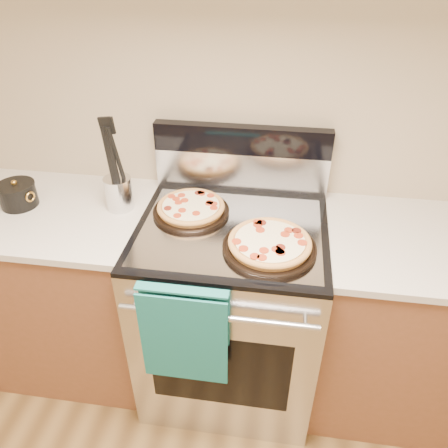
# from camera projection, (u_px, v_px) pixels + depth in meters

# --- Properties ---
(wall_back) EXTENTS (4.00, 0.00, 4.00)m
(wall_back) POSITION_uv_depth(u_px,v_px,m) (244.00, 92.00, 1.78)
(wall_back) COLOR tan
(wall_back) RESTS_ON ground
(range_body) EXTENTS (0.76, 0.68, 0.90)m
(range_body) POSITION_uv_depth(u_px,v_px,m) (231.00, 311.00, 2.01)
(range_body) COLOR #B7B7BC
(range_body) RESTS_ON ground
(oven_window) EXTENTS (0.56, 0.01, 0.40)m
(oven_window) POSITION_uv_depth(u_px,v_px,m) (220.00, 372.00, 1.73)
(oven_window) COLOR black
(oven_window) RESTS_ON range_body
(cooktop) EXTENTS (0.76, 0.68, 0.02)m
(cooktop) POSITION_uv_depth(u_px,v_px,m) (232.00, 229.00, 1.74)
(cooktop) COLOR black
(cooktop) RESTS_ON range_body
(backsplash_lower) EXTENTS (0.76, 0.06, 0.18)m
(backsplash_lower) POSITION_uv_depth(u_px,v_px,m) (241.00, 171.00, 1.94)
(backsplash_lower) COLOR silver
(backsplash_lower) RESTS_ON cooktop
(backsplash_upper) EXTENTS (0.76, 0.06, 0.12)m
(backsplash_upper) POSITION_uv_depth(u_px,v_px,m) (242.00, 139.00, 1.85)
(backsplash_upper) COLOR black
(backsplash_upper) RESTS_ON backsplash_lower
(oven_handle) EXTENTS (0.70, 0.03, 0.03)m
(oven_handle) POSITION_uv_depth(u_px,v_px,m) (217.00, 317.00, 1.50)
(oven_handle) COLOR silver
(oven_handle) RESTS_ON range_body
(dish_towel) EXTENTS (0.32, 0.05, 0.42)m
(dish_towel) POSITION_uv_depth(u_px,v_px,m) (185.00, 333.00, 1.57)
(dish_towel) COLOR #16616F
(dish_towel) RESTS_ON oven_handle
(foil_sheet) EXTENTS (0.70, 0.55, 0.01)m
(foil_sheet) POSITION_uv_depth(u_px,v_px,m) (231.00, 231.00, 1.71)
(foil_sheet) COLOR gray
(foil_sheet) RESTS_ON cooktop
(cabinet_left) EXTENTS (1.00, 0.62, 0.88)m
(cabinet_left) POSITION_uv_depth(u_px,v_px,m) (54.00, 288.00, 2.14)
(cabinet_left) COLOR brown
(cabinet_left) RESTS_ON ground
(countertop_left) EXTENTS (1.02, 0.64, 0.03)m
(countertop_left) POSITION_uv_depth(u_px,v_px,m) (31.00, 211.00, 1.88)
(countertop_left) COLOR beige
(countertop_left) RESTS_ON cabinet_left
(cabinet_right) EXTENTS (1.00, 0.62, 0.88)m
(cabinet_right) POSITION_uv_depth(u_px,v_px,m) (429.00, 329.00, 1.93)
(cabinet_right) COLOR brown
(cabinet_right) RESTS_ON ground
(pepperoni_pizza_back) EXTENTS (0.37, 0.37, 0.04)m
(pepperoni_pizza_back) POSITION_uv_depth(u_px,v_px,m) (191.00, 208.00, 1.80)
(pepperoni_pizza_back) COLOR #C67C3C
(pepperoni_pizza_back) RESTS_ON foil_sheet
(pepperoni_pizza_front) EXTENTS (0.44, 0.44, 0.05)m
(pepperoni_pizza_front) POSITION_uv_depth(u_px,v_px,m) (270.00, 244.00, 1.60)
(pepperoni_pizza_front) COLOR #C67C3C
(pepperoni_pizza_front) RESTS_ON foil_sheet
(utensil_crock) EXTENTS (0.13, 0.13, 0.14)m
(utensil_crock) POSITION_uv_depth(u_px,v_px,m) (119.00, 193.00, 1.84)
(utensil_crock) COLOR silver
(utensil_crock) RESTS_ON countertop_left
(saucepan) EXTENTS (0.20, 0.20, 0.09)m
(saucepan) POSITION_uv_depth(u_px,v_px,m) (18.00, 196.00, 1.87)
(saucepan) COLOR black
(saucepan) RESTS_ON countertop_left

